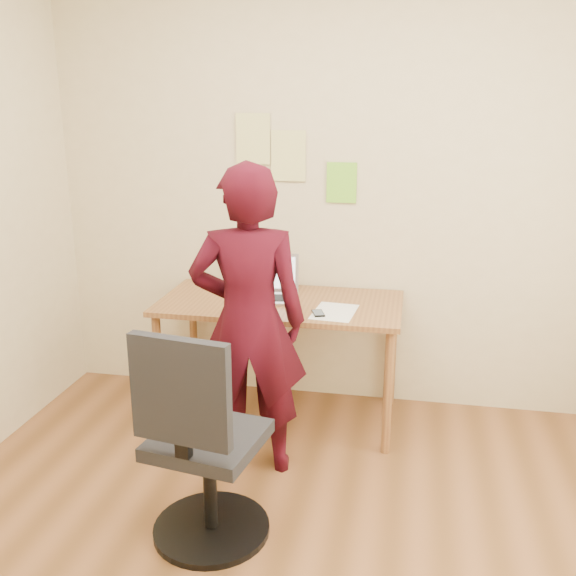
% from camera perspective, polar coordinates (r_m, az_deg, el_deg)
% --- Properties ---
extents(room, '(3.58, 3.58, 2.78)m').
position_cam_1_polar(room, '(2.21, -1.41, 2.91)').
color(room, brown).
rests_on(room, ground).
extents(desk, '(1.40, 0.70, 0.74)m').
position_cam_1_polar(desk, '(3.75, -0.69, -2.41)').
color(desk, brown).
rests_on(desk, ground).
extents(laptop, '(0.37, 0.34, 0.24)m').
position_cam_1_polar(laptop, '(3.78, -1.60, -0.07)').
color(laptop, silver).
rests_on(laptop, desk).
extents(paper_sheet, '(0.25, 0.34, 0.00)m').
position_cam_1_polar(paper_sheet, '(3.54, 4.15, -2.12)').
color(paper_sheet, white).
rests_on(paper_sheet, desk).
extents(phone, '(0.09, 0.13, 0.01)m').
position_cam_1_polar(phone, '(3.50, 2.70, -2.25)').
color(phone, black).
rests_on(phone, desk).
extents(wall_note_left, '(0.21, 0.00, 0.30)m').
position_cam_1_polar(wall_note_left, '(3.96, -3.13, 13.10)').
color(wall_note_left, '#DEDA84').
rests_on(wall_note_left, room).
extents(wall_note_mid, '(0.21, 0.00, 0.30)m').
position_cam_1_polar(wall_note_mid, '(3.92, 0.03, 11.66)').
color(wall_note_mid, '#DEDA84').
rests_on(wall_note_mid, room).
extents(wall_note_right, '(0.18, 0.00, 0.24)m').
position_cam_1_polar(wall_note_right, '(3.89, 4.78, 9.31)').
color(wall_note_right, '#7DD830').
rests_on(wall_note_right, room).
extents(office_chair, '(0.52, 0.53, 1.00)m').
position_cam_1_polar(office_chair, '(2.82, -7.71, -14.41)').
color(office_chair, black).
rests_on(office_chair, ground).
extents(person, '(0.65, 0.49, 1.60)m').
position_cam_1_polar(person, '(3.20, -3.53, -3.08)').
color(person, '#330710').
rests_on(person, ground).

